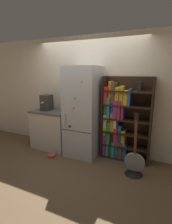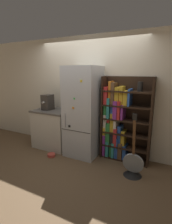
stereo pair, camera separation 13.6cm
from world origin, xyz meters
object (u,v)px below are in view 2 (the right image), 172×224
(refrigerator, at_px, (83,112))
(espresso_machine, at_px, (48,102))
(bookshelf, at_px, (120,122))
(pet_bowl, at_px, (51,155))
(guitar, at_px, (133,167))

(refrigerator, xyz_separation_m, espresso_machine, (-0.96, -0.00, 0.14))
(bookshelf, bearing_deg, refrigerator, -166.43)
(espresso_machine, relative_size, pet_bowl, 2.12)
(espresso_machine, height_order, guitar, espresso_machine)
(pet_bowl, bearing_deg, bookshelf, 25.87)
(espresso_machine, bearing_deg, bookshelf, 6.21)
(refrigerator, distance_m, pet_bowl, 1.18)
(guitar, bearing_deg, espresso_machine, 170.32)
(espresso_machine, height_order, pet_bowl, espresso_machine)
(bookshelf, distance_m, guitar, 0.94)
(guitar, relative_size, pet_bowl, 6.78)
(refrigerator, relative_size, guitar, 1.66)
(refrigerator, height_order, espresso_machine, refrigerator)
(bookshelf, xyz_separation_m, pet_bowl, (-1.33, -0.64, -0.76))
(espresso_machine, bearing_deg, guitar, -9.68)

